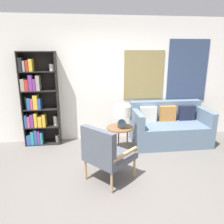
# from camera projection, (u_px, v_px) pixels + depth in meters

# --- Properties ---
(ground_plane) EXTENTS (14.00, 14.00, 0.00)m
(ground_plane) POSITION_uv_depth(u_px,v_px,m) (117.00, 188.00, 3.27)
(ground_plane) COLOR #66605B
(wall_back) EXTENTS (6.40, 0.08, 2.70)m
(wall_back) POSITION_uv_depth(u_px,v_px,m) (106.00, 80.00, 4.85)
(wall_back) COLOR white
(wall_back) RESTS_ON ground_plane
(bookshelf) EXTENTS (0.74, 0.30, 1.98)m
(bookshelf) POSITION_uv_depth(u_px,v_px,m) (37.00, 102.00, 4.60)
(bookshelf) COLOR black
(bookshelf) RESTS_ON ground_plane
(armchair) EXTENTS (0.89, 0.89, 0.91)m
(armchair) POSITION_uv_depth(u_px,v_px,m) (105.00, 152.00, 3.29)
(armchair) COLOR tan
(armchair) RESTS_ON ground_plane
(couch) EXTENTS (1.63, 0.89, 0.89)m
(couch) POSITION_uv_depth(u_px,v_px,m) (169.00, 127.00, 4.85)
(couch) COLOR slate
(couch) RESTS_ON ground_plane
(side_table) EXTENTS (0.53, 0.53, 0.52)m
(side_table) POSITION_uv_depth(u_px,v_px,m) (120.00, 130.00, 4.36)
(side_table) COLOR brown
(side_table) RESTS_ON ground_plane
(table_lamp) EXTENTS (0.33, 0.33, 0.45)m
(table_lamp) POSITION_uv_depth(u_px,v_px,m) (122.00, 113.00, 4.22)
(table_lamp) COLOR slate
(table_lamp) RESTS_ON side_table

